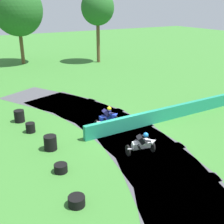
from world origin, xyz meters
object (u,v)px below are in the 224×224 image
at_px(motorcycle_lead_white, 143,143).
at_px(motorcycle_chase_blue, 108,117).
at_px(tire_stack_extra_a, 19,116).
at_px(tire_stack_far, 30,128).
at_px(tire_stack_mid_b, 50,143).
at_px(tire_stack_near, 77,201).
at_px(tire_stack_mid_a, 61,168).

bearing_deg(motorcycle_lead_white, motorcycle_chase_blue, 87.10).
bearing_deg(motorcycle_lead_white, tire_stack_extra_a, 120.19).
bearing_deg(tire_stack_far, motorcycle_chase_blue, -20.70).
xyz_separation_m(tire_stack_mid_b, tire_stack_far, (-0.33, 2.74, -0.10)).
distance_m(motorcycle_lead_white, tire_stack_extra_a, 8.93).
xyz_separation_m(tire_stack_near, tire_stack_far, (0.32, 7.64, 0.10)).
height_order(tire_stack_near, tire_stack_mid_b, tire_stack_mid_b).
bearing_deg(tire_stack_mid_b, tire_stack_far, 96.82).
xyz_separation_m(motorcycle_chase_blue, tire_stack_extra_a, (-4.69, 3.71, -0.26)).
bearing_deg(motorcycle_lead_white, tire_stack_mid_b, 143.30).
bearing_deg(tire_stack_extra_a, tire_stack_mid_a, -88.53).
xyz_separation_m(motorcycle_lead_white, tire_stack_far, (-4.31, 5.71, -0.33)).
relative_size(tire_stack_near, tire_stack_mid_b, 0.86).
relative_size(motorcycle_chase_blue, tire_stack_extra_a, 2.10).
bearing_deg(tire_stack_mid_a, motorcycle_chase_blue, 36.88).
distance_m(tire_stack_mid_a, tire_stack_mid_b, 2.38).
bearing_deg(motorcycle_chase_blue, motorcycle_lead_white, -92.90).
height_order(tire_stack_near, tire_stack_mid_a, same).
xyz_separation_m(tire_stack_near, tire_stack_mid_a, (0.33, 2.56, 0.00)).
bearing_deg(tire_stack_near, tire_stack_mid_a, 82.70).
xyz_separation_m(tire_stack_mid_a, tire_stack_mid_b, (0.32, 2.35, 0.20)).
relative_size(motorcycle_lead_white, tire_stack_near, 2.49).
relative_size(motorcycle_lead_white, tire_stack_mid_b, 2.13).
height_order(motorcycle_chase_blue, tire_stack_near, motorcycle_chase_blue).
bearing_deg(tire_stack_extra_a, tire_stack_mid_b, -83.93).
bearing_deg(motorcycle_lead_white, tire_stack_mid_a, 171.81).
height_order(tire_stack_mid_a, tire_stack_extra_a, tire_stack_extra_a).
distance_m(motorcycle_lead_white, tire_stack_near, 5.04).
bearing_deg(tire_stack_mid_a, tire_stack_extra_a, 91.47).
distance_m(motorcycle_lead_white, motorcycle_chase_blue, 4.01).
height_order(tire_stack_mid_a, tire_stack_mid_b, tire_stack_mid_b).
xyz_separation_m(motorcycle_lead_white, tire_stack_near, (-4.63, -1.94, -0.43)).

